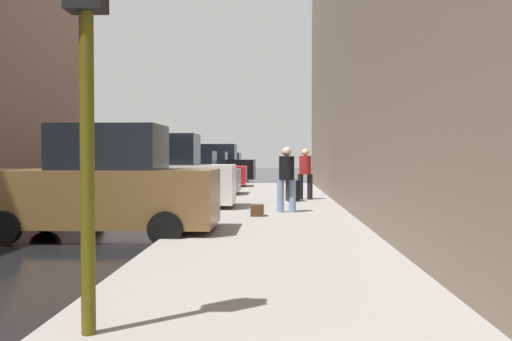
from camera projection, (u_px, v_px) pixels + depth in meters
name	position (u px, v px, depth m)	size (l,w,h in m)	color
sidewalk	(271.00, 243.00, 10.24)	(4.00, 40.00, 0.15)	gray
parked_bronze_suv	(102.00, 186.00, 11.25)	(4.61, 2.09, 2.25)	brown
parked_white_van	(156.00, 176.00, 16.37)	(4.61, 2.09, 2.25)	silver
parked_gray_coupe	(186.00, 176.00, 21.89)	(4.22, 2.09, 1.79)	slate
parked_red_hatchback	(203.00, 172.00, 27.17)	(4.21, 2.08, 1.79)	#B2191E
parked_black_suv	(215.00, 166.00, 32.46)	(4.66, 2.18, 2.25)	black
parked_blue_sedan	(224.00, 167.00, 37.85)	(4.27, 2.19, 1.79)	navy
fire_hydrant	(221.00, 194.00, 16.91)	(0.42, 0.22, 0.70)	red
traffic_light	(86.00, 23.00, 4.73)	(0.32, 0.32, 3.60)	#514C0F
pedestrian_in_red_jacket	(305.00, 171.00, 19.17)	(0.52, 0.45, 1.71)	black
pedestrian_in_jeans	(287.00, 176.00, 14.89)	(0.52, 0.46, 1.71)	#728CB2
rolling_suitcase	(293.00, 191.00, 18.52)	(0.45, 0.61, 1.04)	black
duffel_bag	(257.00, 210.00, 14.04)	(0.32, 0.44, 0.28)	#472D19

